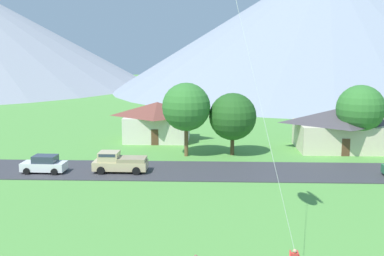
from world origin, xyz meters
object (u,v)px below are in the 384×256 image
(house_leftmost, at_px, (338,128))
(house_right_center, at_px, (157,121))
(tree_near_left, at_px, (233,117))
(tree_right_of_center, at_px, (360,109))
(pickup_truck_sand_west_side, at_px, (119,162))
(parked_car_white_mid_west, at_px, (44,164))
(tree_left_of_center, at_px, (186,107))

(house_leftmost, xyz_separation_m, house_right_center, (-22.11, 4.50, 0.07))
(tree_near_left, relative_size, tree_right_of_center, 0.89)
(house_leftmost, xyz_separation_m, pickup_truck_sand_west_side, (-24.05, -11.69, -1.50))
(tree_right_of_center, bearing_deg, house_leftmost, 128.73)
(house_right_center, relative_size, parked_car_white_mid_west, 2.08)
(tree_left_of_center, bearing_deg, tree_right_of_center, 5.93)
(parked_car_white_mid_west, bearing_deg, tree_left_of_center, 30.25)
(house_right_center, bearing_deg, house_leftmost, -11.51)
(tree_left_of_center, distance_m, tree_right_of_center, 19.81)
(tree_near_left, height_order, pickup_truck_sand_west_side, tree_near_left)
(parked_car_white_mid_west, bearing_deg, house_right_center, 61.17)
(house_right_center, height_order, tree_left_of_center, tree_left_of_center)
(tree_left_of_center, bearing_deg, pickup_truck_sand_west_side, -129.97)
(house_right_center, relative_size, tree_right_of_center, 1.12)
(tree_left_of_center, height_order, parked_car_white_mid_west, tree_left_of_center)
(tree_right_of_center, relative_size, pickup_truck_sand_west_side, 1.52)
(tree_left_of_center, distance_m, pickup_truck_sand_west_side, 10.61)
(tree_left_of_center, bearing_deg, house_leftmost, 13.58)
(house_leftmost, bearing_deg, pickup_truck_sand_west_side, -154.08)
(parked_car_white_mid_west, bearing_deg, pickup_truck_sand_west_side, 3.47)
(tree_left_of_center, xyz_separation_m, pickup_truck_sand_west_side, (-6.18, -7.37, -4.49))
(tree_right_of_center, bearing_deg, parked_car_white_mid_west, -163.41)
(house_leftmost, distance_m, tree_left_of_center, 18.63)
(house_leftmost, relative_size, tree_near_left, 1.44)
(house_right_center, xyz_separation_m, pickup_truck_sand_west_side, (-1.94, -16.19, -1.57))
(house_right_center, xyz_separation_m, tree_left_of_center, (4.23, -8.82, 2.92))
(house_leftmost, relative_size, pickup_truck_sand_west_side, 1.95)
(tree_left_of_center, height_order, pickup_truck_sand_west_side, tree_left_of_center)
(pickup_truck_sand_west_side, bearing_deg, tree_left_of_center, 50.03)
(house_leftmost, distance_m, tree_near_left, 13.31)
(house_right_center, xyz_separation_m, parked_car_white_mid_west, (-9.15, -16.63, -1.76))
(tree_left_of_center, bearing_deg, tree_near_left, 8.17)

